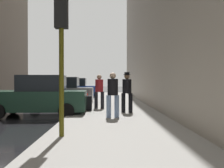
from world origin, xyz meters
The scene contains 10 objects.
sidewalk centered at (6.00, 0.00, 0.07)m, with size 4.00×40.00×0.15m, color gray.
parked_dark_green_sedan centered at (2.65, 0.51, 0.85)m, with size 4.26×2.17×1.79m.
parked_gray_coupe centered at (2.65, 5.76, 0.85)m, with size 4.23×2.11×1.79m.
parked_blue_sedan centered at (2.65, 11.45, 0.85)m, with size 4.24×2.14×1.79m.
fire_hydrant centered at (4.45, 3.79, 0.50)m, with size 0.42×0.22×0.70m.
traffic_light centered at (4.50, -4.16, 2.76)m, with size 0.32×0.32×3.60m.
pedestrian_in_red_jacket centered at (5.23, 2.18, 1.10)m, with size 0.51×0.42×1.71m.
pedestrian_with_fedora centered at (6.51, 0.54, 1.14)m, with size 0.53×0.49×1.78m.
pedestrian_in_jeans centered at (5.85, -0.98, 1.10)m, with size 0.53×0.49×1.71m.
rolling_suitcase centered at (4.73, 1.47, 0.49)m, with size 0.39×0.58×1.04m.
Camera 1 is at (5.65, -10.42, 1.54)m, focal length 40.00 mm.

